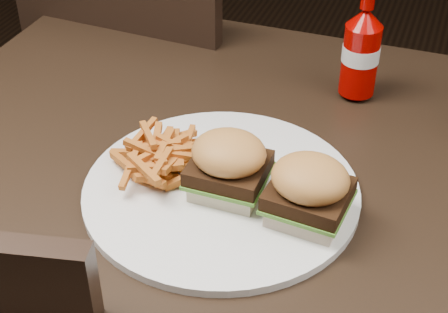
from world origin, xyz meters
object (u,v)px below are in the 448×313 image
(dining_table, at_px, (326,196))
(ketchup_bottle, at_px, (360,60))
(plate, at_px, (221,191))
(chair_far, at_px, (172,121))

(dining_table, height_order, ketchup_bottle, ketchup_bottle)
(dining_table, xyz_separation_m, plate, (-0.12, -0.06, 0.03))
(plate, bearing_deg, ketchup_bottle, 69.10)
(plate, bearing_deg, dining_table, 28.19)
(chair_far, relative_size, ketchup_bottle, 3.96)
(dining_table, height_order, chair_far, dining_table)
(chair_far, distance_m, plate, 0.73)
(chair_far, bearing_deg, dining_table, 135.00)
(plate, xyz_separation_m, ketchup_bottle, (0.11, 0.29, 0.06))
(plate, bearing_deg, chair_far, 120.04)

